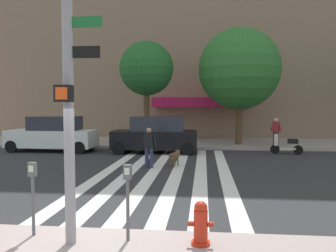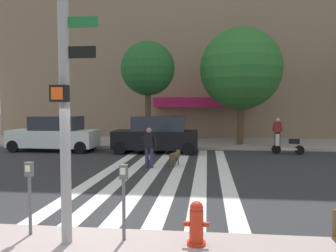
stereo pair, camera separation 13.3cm
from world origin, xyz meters
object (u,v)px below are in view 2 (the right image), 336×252
(parking_meter_curbside, at_px, (29,188))
(pedestrian_bystander, at_px, (278,130))
(fire_hydrant, at_px, (196,224))
(parked_scooter, at_px, (288,145))
(pedestrian_dog_walker, at_px, (149,145))
(traffic_light_pole, at_px, (63,48))
(street_tree_nearest, at_px, (148,69))
(street_tree_middle, at_px, (241,69))
(parked_car_behind_first, at_px, (157,135))
(parked_car_near_curb, at_px, (54,134))
(parking_meter_second_along, at_px, (124,191))
(dog_on_leash, at_px, (175,155))

(parking_meter_curbside, xyz_separation_m, pedestrian_bystander, (7.39, 15.12, 0.05))
(fire_hydrant, height_order, pedestrian_bystander, pedestrian_bystander)
(parked_scooter, distance_m, pedestrian_dog_walker, 8.02)
(traffic_light_pole, bearing_deg, parking_meter_curbside, 157.18)
(street_tree_nearest, bearing_deg, street_tree_middle, 9.30)
(parked_car_behind_first, bearing_deg, parked_car_near_curb, -179.97)
(fire_hydrant, height_order, parking_meter_second_along, parking_meter_second_along)
(traffic_light_pole, bearing_deg, parked_car_behind_first, 91.24)
(fire_hydrant, relative_size, parking_meter_curbside, 0.56)
(parking_meter_second_along, relative_size, parked_scooter, 0.84)
(parked_car_behind_first, bearing_deg, parking_meter_curbside, -92.57)
(dog_on_leash, bearing_deg, street_tree_middle, 65.18)
(fire_hydrant, distance_m, parked_car_behind_first, 12.85)
(parking_meter_second_along, relative_size, pedestrian_bystander, 0.83)
(street_tree_middle, height_order, dog_on_leash, street_tree_middle)
(fire_hydrant, xyz_separation_m, pedestrian_dog_walker, (-2.17, 8.05, 0.41))
(street_tree_nearest, bearing_deg, parked_car_behind_first, -69.74)
(parking_meter_second_along, height_order, parked_car_behind_first, parked_car_behind_first)
(fire_hydrant, xyz_separation_m, parking_meter_second_along, (-1.29, 0.07, 0.51))
(pedestrian_bystander, bearing_deg, parking_meter_second_along, -110.21)
(fire_hydrant, distance_m, parked_car_near_curb, 15.06)
(street_tree_nearest, relative_size, street_tree_middle, 0.88)
(parked_car_behind_first, relative_size, parked_scooter, 2.80)
(traffic_light_pole, distance_m, parking_meter_curbside, 2.65)
(parked_car_behind_first, xyz_separation_m, pedestrian_bystander, (6.83, 2.66, 0.12))
(fire_hydrant, height_order, street_tree_nearest, street_tree_nearest)
(parked_car_near_curb, bearing_deg, parking_meter_second_along, -60.91)
(parked_scooter, bearing_deg, parked_car_behind_first, -178.98)
(fire_hydrant, distance_m, pedestrian_bystander, 15.86)
(parked_car_behind_first, xyz_separation_m, dog_on_leash, (1.37, -3.96, -0.52))
(street_tree_nearest, bearing_deg, pedestrian_dog_walker, -79.94)
(traffic_light_pole, distance_m, street_tree_middle, 16.71)
(fire_hydrant, bearing_deg, traffic_light_pole, -174.43)
(pedestrian_bystander, bearing_deg, parking_meter_curbside, -116.03)
(parked_car_behind_first, relative_size, pedestrian_dog_walker, 2.78)
(parking_meter_second_along, distance_m, dog_on_leash, 8.58)
(parking_meter_curbside, relative_size, parked_scooter, 0.84)
(parking_meter_curbside, height_order, parked_car_near_curb, parked_car_near_curb)
(parked_scooter, relative_size, street_tree_middle, 0.23)
(traffic_light_pole, bearing_deg, street_tree_nearest, 94.31)
(parked_car_near_curb, distance_m, parked_scooter, 12.60)
(parked_car_near_curb, bearing_deg, parked_car_behind_first, 0.03)
(parking_meter_second_along, height_order, pedestrian_dog_walker, pedestrian_dog_walker)
(street_tree_nearest, bearing_deg, parking_meter_second_along, -81.97)
(parked_car_behind_first, bearing_deg, parked_scooter, 1.02)
(fire_hydrant, xyz_separation_m, dog_on_leash, (-1.16, 8.63, -0.08))
(parking_meter_second_along, distance_m, pedestrian_dog_walker, 8.03)
(parked_car_near_curb, relative_size, pedestrian_bystander, 2.95)
(traffic_light_pole, bearing_deg, parked_car_near_curb, 115.13)
(parked_car_behind_first, height_order, dog_on_leash, parked_car_behind_first)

